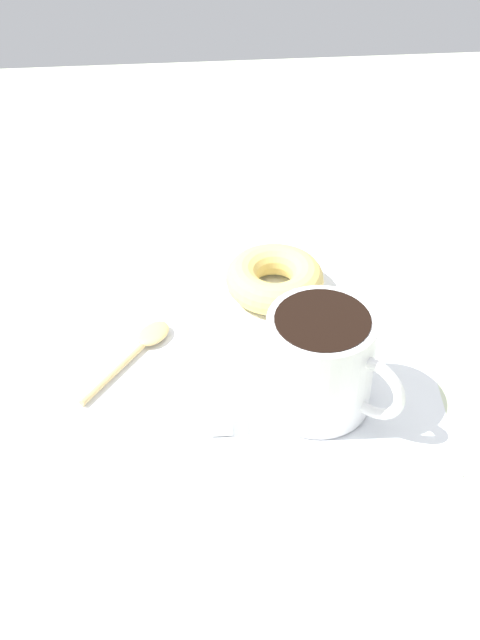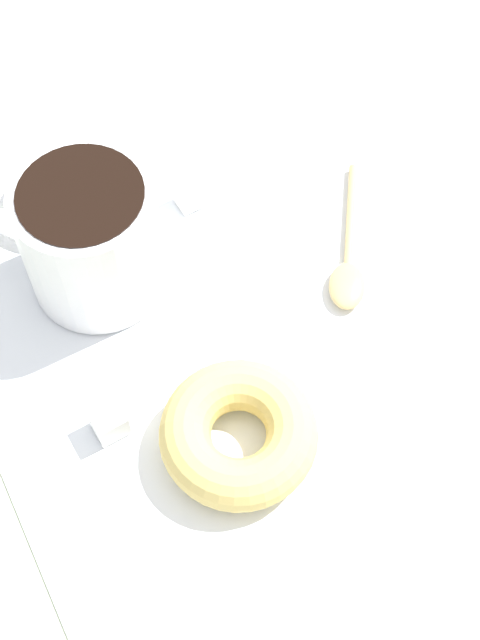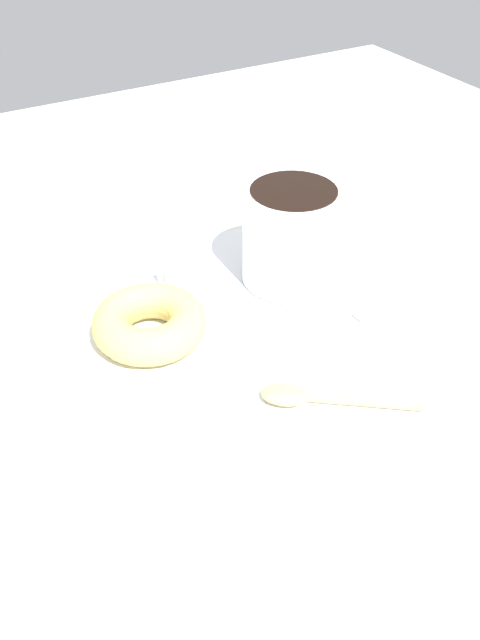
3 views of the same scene
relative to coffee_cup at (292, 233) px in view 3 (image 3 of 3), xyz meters
The scene contains 7 objects.
ground_plane 11.23cm from the coffee_cup, 144.09° to the right, with size 120.00×120.00×2.00cm, color beige.
napkin 11.50cm from the coffee_cup, 145.89° to the right, with size 32.98×32.98×0.30cm, color white.
coffee_cup is the anchor object (origin of this frame).
donut 15.42cm from the coffee_cup, behind, with size 9.35×9.35×3.07cm, color #E5C66B.
spoon 17.16cm from the coffee_cup, 118.93° to the right, with size 10.48×8.29×0.90cm.
sugar_cube 11.55cm from the coffee_cup, 158.06° to the left, with size 1.93×1.93×1.93cm, color white.
sugar_cube_extra 9.36cm from the coffee_cup, 74.43° to the right, with size 1.80×1.80×1.80cm, color white.
Camera 3 is at (-23.50, -39.97, 37.14)cm, focal length 40.00 mm.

